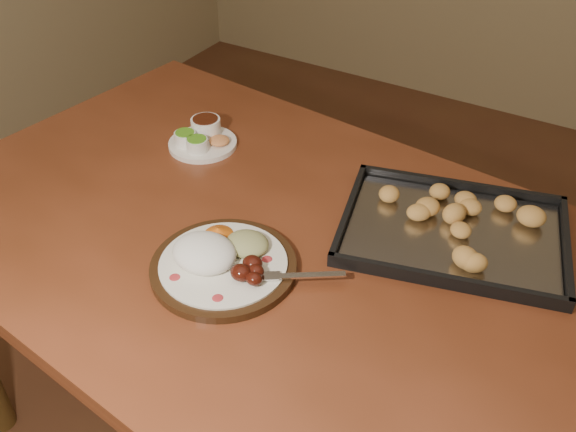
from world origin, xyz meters
The scene contains 4 objects.
dining_table centered at (-0.23, -0.18, 0.65)m, with size 1.60×1.07×0.75m.
dinner_plate centered at (-0.28, -0.30, 0.77)m, with size 0.34×0.26×0.06m.
condiment_saucer centered at (-0.57, 0.02, 0.77)m, with size 0.16×0.16×0.05m.
baking_tray centered at (0.04, 0.00, 0.76)m, with size 0.48×0.40×0.04m.
Camera 1 is at (0.26, -0.97, 1.53)m, focal length 40.00 mm.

